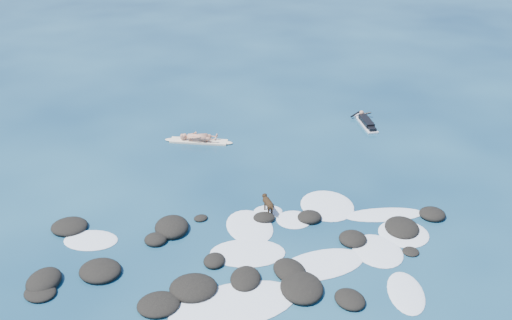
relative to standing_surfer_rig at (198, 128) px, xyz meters
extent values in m
plane|color=#0A2642|center=(1.96, -7.77, -0.73)|extent=(160.00, 160.00, 0.00)
ellipsoid|color=black|center=(-1.30, -11.12, -0.65)|extent=(1.45, 1.33, 0.33)
ellipsoid|color=black|center=(4.41, -11.46, -0.65)|extent=(1.23, 1.30, 0.31)
ellipsoid|color=black|center=(4.01, -6.97, -0.63)|extent=(0.98, 0.91, 0.39)
ellipsoid|color=black|center=(-4.93, -10.22, -0.66)|extent=(1.29, 1.23, 0.26)
ellipsoid|color=black|center=(0.01, -6.56, -0.68)|extent=(0.65, 0.61, 0.18)
ellipsoid|color=black|center=(-1.57, -7.81, -0.64)|extent=(1.05, 1.04, 0.34)
ellipsoid|color=black|center=(7.05, -9.29, -0.69)|extent=(0.64, 0.63, 0.14)
ellipsoid|color=black|center=(-3.24, -9.37, -0.63)|extent=(1.75, 1.68, 0.41)
ellipsoid|color=black|center=(-0.26, -10.51, -0.62)|extent=(1.59, 1.44, 0.44)
ellipsoid|color=black|center=(-1.03, -7.15, -0.60)|extent=(1.26, 1.45, 0.50)
ellipsoid|color=black|center=(-4.70, -6.70, -0.64)|extent=(1.35, 1.23, 0.37)
ellipsoid|color=black|center=(2.81, -9.95, -0.63)|extent=(1.38, 1.54, 0.40)
ellipsoid|color=black|center=(0.42, -9.19, -0.65)|extent=(0.91, 0.98, 0.32)
ellipsoid|color=black|center=(2.34, -6.81, -0.65)|extent=(0.84, 0.71, 0.32)
ellipsoid|color=black|center=(3.05, -10.82, -0.62)|extent=(1.34, 1.55, 0.43)
ellipsoid|color=black|center=(5.25, -8.47, -0.63)|extent=(1.15, 1.15, 0.40)
ellipsoid|color=black|center=(1.37, -10.22, -0.64)|extent=(1.20, 1.39, 0.37)
ellipsoid|color=black|center=(7.18, -7.96, -0.63)|extent=(1.48, 1.62, 0.38)
ellipsoid|color=black|center=(8.60, -7.21, -0.63)|extent=(1.13, 1.10, 0.38)
ellipsoid|color=black|center=(-4.92, -9.73, -0.61)|extent=(1.32, 1.50, 0.46)
ellipsoid|color=white|center=(6.22, -11.27, -0.72)|extent=(1.38, 2.16, 0.12)
ellipsoid|color=white|center=(-3.83, -7.53, -0.72)|extent=(2.11, 1.58, 0.12)
ellipsoid|color=white|center=(3.94, -9.64, -0.72)|extent=(3.29, 2.21, 0.12)
ellipsoid|color=white|center=(1.56, -8.79, -0.72)|extent=(2.68, 1.78, 0.12)
ellipsoid|color=white|center=(4.86, -6.12, -0.72)|extent=(2.30, 2.52, 0.12)
ellipsoid|color=white|center=(0.94, -11.28, -0.72)|extent=(4.33, 2.81, 0.12)
ellipsoid|color=white|center=(3.43, -6.95, -0.72)|extent=(1.44, 1.37, 0.12)
ellipsoid|color=white|center=(7.17, -8.20, -0.72)|extent=(2.04, 2.02, 0.12)
ellipsoid|color=white|center=(5.96, -9.10, -0.72)|extent=(2.07, 2.30, 0.12)
ellipsoid|color=white|center=(6.85, -6.95, -0.72)|extent=(3.05, 0.96, 0.12)
ellipsoid|color=white|center=(1.76, -7.24, -0.72)|extent=(2.09, 2.57, 0.12)
ellipsoid|color=white|center=(2.54, -6.30, -0.72)|extent=(1.10, 0.90, 0.12)
cube|color=#F5E4C4|center=(0.00, 0.00, -0.68)|extent=(2.76, 1.14, 0.09)
ellipsoid|color=#F5E4C4|center=(1.32, -0.30, -0.68)|extent=(0.59, 0.42, 0.10)
ellipsoid|color=#F5E4C4|center=(-1.32, 0.30, -0.68)|extent=(0.59, 0.42, 0.10)
imported|color=tan|center=(0.00, 0.00, 0.24)|extent=(0.55, 0.72, 1.76)
cube|color=white|center=(8.39, 1.17, -0.68)|extent=(0.64, 2.26, 0.08)
ellipsoid|color=white|center=(8.32, 2.29, -0.68)|extent=(0.30, 0.50, 0.08)
cube|color=black|center=(8.39, 1.17, -0.53)|extent=(0.49, 1.39, 0.22)
sphere|color=tan|center=(8.34, 1.96, -0.40)|extent=(0.25, 0.25, 0.23)
cylinder|color=black|center=(8.05, 2.10, -0.54)|extent=(0.54, 0.33, 0.25)
cylinder|color=black|center=(8.62, 2.13, -0.54)|extent=(0.56, 0.27, 0.25)
cube|color=black|center=(8.43, 0.41, -0.57)|extent=(0.38, 0.58, 0.14)
cylinder|color=black|center=(2.54, -6.40, -0.28)|extent=(0.38, 0.58, 0.26)
sphere|color=black|center=(2.48, -6.17, -0.28)|extent=(0.33, 0.33, 0.27)
sphere|color=black|center=(2.61, -6.63, -0.28)|extent=(0.30, 0.30, 0.24)
sphere|color=black|center=(2.44, -6.03, -0.19)|extent=(0.23, 0.23, 0.19)
cone|color=black|center=(2.41, -5.92, -0.20)|extent=(0.13, 0.14, 0.10)
cone|color=black|center=(2.39, -6.05, -0.11)|extent=(0.10, 0.08, 0.09)
cone|color=black|center=(2.49, -6.02, -0.11)|extent=(0.10, 0.08, 0.09)
cylinder|color=black|center=(2.43, -6.25, -0.56)|extent=(0.08, 0.08, 0.35)
cylinder|color=black|center=(2.56, -6.21, -0.56)|extent=(0.08, 0.08, 0.35)
cylinder|color=black|center=(2.53, -6.60, -0.56)|extent=(0.08, 0.08, 0.35)
cylinder|color=black|center=(2.66, -6.56, -0.56)|extent=(0.08, 0.08, 0.35)
cylinder|color=black|center=(2.64, -6.75, -0.24)|extent=(0.11, 0.25, 0.15)
camera|label=1|loc=(0.31, -24.31, 11.00)|focal=40.00mm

